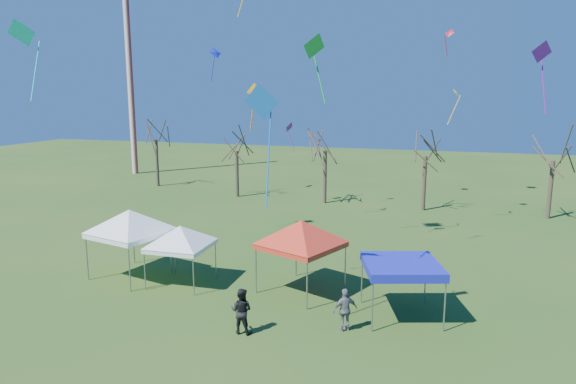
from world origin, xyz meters
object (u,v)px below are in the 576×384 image
(tree_4, at_px, (555,140))
(tree_3, at_px, (427,136))
(tree_1, at_px, (236,134))
(tent_blue, at_px, (402,267))
(radio_mast, at_px, (129,66))
(tree_0, at_px, (155,123))
(tree_2, at_px, (326,131))
(person_dark, at_px, (241,311))
(tent_red, at_px, (301,225))
(tent_white_mid, at_px, (180,230))
(tent_white_west, at_px, (129,214))
(person_grey, at_px, (345,310))

(tree_4, bearing_deg, tree_3, 179.74)
(tree_1, bearing_deg, tent_blue, -52.44)
(radio_mast, height_order, tree_0, radio_mast)
(tree_2, xyz_separation_m, person_dark, (2.61, -25.24, -5.35))
(tree_1, xyz_separation_m, tent_red, (12.07, -20.55, -2.48))
(tree_0, xyz_separation_m, tent_white_mid, (16.10, -24.08, -3.69))
(tree_1, bearing_deg, tent_white_west, -81.85)
(person_dark, bearing_deg, tree_0, -53.59)
(tree_2, relative_size, person_grey, 4.59)
(radio_mast, relative_size, tree_1, 3.31)
(radio_mast, distance_m, tent_white_west, 37.80)
(tree_4, bearing_deg, person_grey, -115.54)
(tree_1, relative_size, tree_4, 0.96)
(tree_0, xyz_separation_m, person_dark, (21.09, -28.24, -5.55))
(tree_0, xyz_separation_m, tent_blue, (27.01, -24.76, -4.24))
(tree_3, relative_size, tent_white_mid, 2.01)
(tree_1, relative_size, tent_red, 1.75)
(tent_red, relative_size, person_grey, 2.42)
(tree_2, height_order, person_dark, tree_2)
(tent_white_mid, relative_size, tent_red, 0.91)
(tent_white_mid, height_order, person_dark, tent_white_mid)
(tent_blue, relative_size, person_grey, 2.19)
(tent_white_west, distance_m, person_grey, 12.48)
(tree_0, height_order, tree_3, tree_0)
(radio_mast, distance_m, person_grey, 47.81)
(tree_0, height_order, tree_1, tree_0)
(tree_1, bearing_deg, tree_4, -1.42)
(tree_4, xyz_separation_m, tent_white_west, (-23.09, -20.57, -2.71))
(tent_white_mid, bearing_deg, tree_2, 83.55)
(tent_white_west, distance_m, tent_red, 9.05)
(tree_2, relative_size, tent_white_west, 1.79)
(tree_4, relative_size, tent_white_west, 1.72)
(tree_2, bearing_deg, tent_red, -79.76)
(radio_mast, height_order, tent_blue, radio_mast)
(tree_4, height_order, tent_red, tree_4)
(tree_4, xyz_separation_m, tent_blue, (-9.19, -21.37, -3.81))
(tree_0, height_order, tent_white_west, tree_0)
(tree_2, bearing_deg, radio_mast, 159.43)
(tree_2, xyz_separation_m, tent_red, (3.67, -20.28, -2.98))
(tree_0, bearing_deg, tree_1, -15.18)
(tent_white_mid, xyz_separation_m, person_grey, (8.91, -2.72, -1.91))
(tent_blue, distance_m, person_dark, 6.99)
(tree_0, height_order, tent_blue, tree_0)
(tree_0, height_order, person_grey, tree_0)
(tree_1, distance_m, tent_red, 23.96)
(tree_3, bearing_deg, tent_white_mid, -117.46)
(tree_0, distance_m, tree_4, 36.36)
(tree_3, bearing_deg, tent_red, -103.35)
(tree_1, bearing_deg, person_grey, -58.18)
(tent_white_west, distance_m, person_dark, 9.38)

